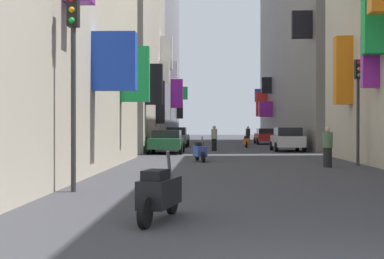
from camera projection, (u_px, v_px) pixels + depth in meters
ground_plane at (229, 150)px, 34.80m from camera, size 140.00×140.00×0.00m
building_left_mid_b at (113, 11)px, 36.47m from camera, size 6.99×14.35×19.24m
building_left_mid_c at (145, 45)px, 54.32m from camera, size 7.15×21.36×20.05m
building_right_mid_c at (312, 40)px, 47.71m from camera, size 7.34×33.58×18.98m
parked_car_red at (266, 136)px, 47.41m from camera, size 2.01×4.38×1.41m
parked_car_silver at (287, 139)px, 33.51m from camera, size 1.89×3.95×1.51m
parked_car_green at (167, 141)px, 30.85m from camera, size 2.02×4.09×1.35m
parked_car_grey at (177, 137)px, 40.69m from camera, size 1.83×3.90×1.52m
scooter_black at (159, 193)px, 8.61m from camera, size 0.68×1.88×1.13m
scooter_blue at (200, 151)px, 23.40m from camera, size 0.67×1.81×1.13m
scooter_silver at (186, 138)px, 49.35m from camera, size 0.72×1.80×1.13m
scooter_orange at (246, 141)px, 39.53m from camera, size 0.46×1.76×1.13m
pedestrian_crossing at (248, 136)px, 45.59m from camera, size 0.47×0.47×1.62m
pedestrian_near_left at (328, 147)px, 20.04m from camera, size 0.53×0.53×1.55m
pedestrian_near_right at (214, 138)px, 33.85m from camera, size 0.39×0.39×1.63m
traffic_light_near_corner at (358, 94)px, 20.82m from camera, size 0.26×0.34×4.21m
traffic_light_far_corner at (73, 59)px, 12.45m from camera, size 0.26×0.34×4.67m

